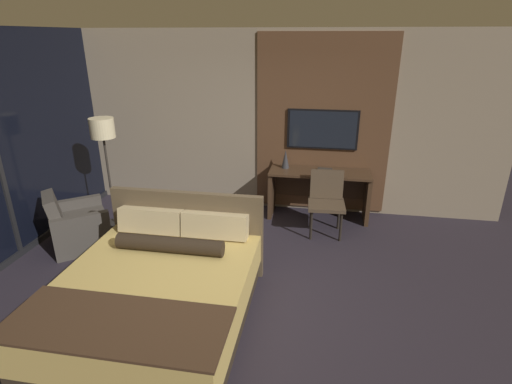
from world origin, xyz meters
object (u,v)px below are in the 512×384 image
(bed, at_px, (157,293))
(tv, at_px, (323,129))
(armchair_by_window, at_px, (78,227))
(floor_lamp, at_px, (103,137))
(book, at_px, (325,170))
(desk, at_px, (319,186))
(vase_tall, at_px, (285,159))
(desk_chair, at_px, (326,197))

(bed, bearing_deg, tv, 63.32)
(bed, xyz_separation_m, armchair_by_window, (-1.67, 1.27, -0.04))
(bed, relative_size, floor_lamp, 1.31)
(book, bearing_deg, armchair_by_window, -154.94)
(bed, height_order, desk, bed)
(armchair_by_window, relative_size, book, 4.43)
(book, bearing_deg, floor_lamp, -165.43)
(vase_tall, bearing_deg, desk_chair, -40.85)
(desk, height_order, armchair_by_window, armchair_by_window)
(desk, distance_m, book, 0.28)
(tv, bearing_deg, desk_chair, -81.00)
(desk, bearing_deg, bed, -118.44)
(bed, bearing_deg, vase_tall, 71.18)
(bed, bearing_deg, desk_chair, 54.49)
(tv, height_order, floor_lamp, tv)
(desk_chair, relative_size, vase_tall, 3.16)
(desk_chair, bearing_deg, vase_tall, 136.34)
(bed, distance_m, vase_tall, 3.06)
(floor_lamp, bearing_deg, book, 14.57)
(tv, height_order, armchair_by_window, tv)
(desk_chair, bearing_deg, book, 92.09)
(floor_lamp, bearing_deg, desk, 14.83)
(armchair_by_window, bearing_deg, desk, -102.92)
(tv, relative_size, floor_lamp, 0.66)
(floor_lamp, distance_m, book, 3.27)
(bed, xyz_separation_m, desk_chair, (1.63, 2.28, 0.22))
(bed, bearing_deg, book, 60.47)
(desk_chair, xyz_separation_m, book, (-0.04, 0.51, 0.23))
(floor_lamp, bearing_deg, tv, 18.57)
(desk, height_order, desk_chair, desk_chair)
(tv, xyz_separation_m, book, (0.07, -0.21, -0.58))
(desk_chair, xyz_separation_m, vase_tall, (-0.66, 0.57, 0.36))
(bed, height_order, tv, tv)
(desk_chair, bearing_deg, desk, 99.90)
(tv, height_order, desk_chair, tv)
(vase_tall, bearing_deg, tv, 16.51)
(tv, height_order, vase_tall, tv)
(floor_lamp, xyz_separation_m, vase_tall, (2.51, 0.86, -0.45))
(book, bearing_deg, bed, -119.53)
(tv, bearing_deg, desk, -90.00)
(desk_chair, distance_m, floor_lamp, 3.28)
(bed, height_order, floor_lamp, floor_lamp)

